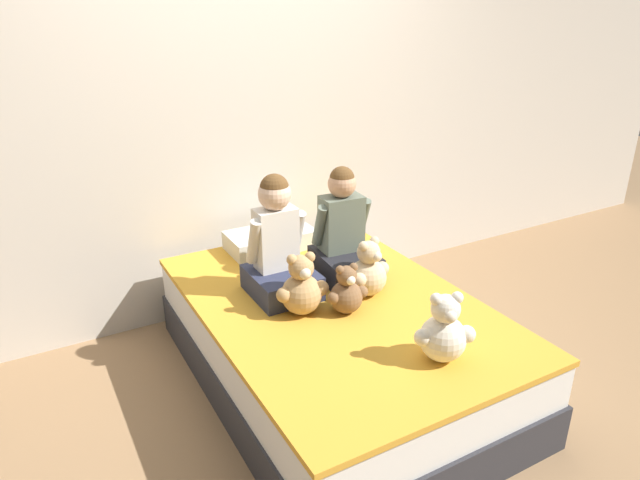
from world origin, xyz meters
TOP-DOWN VIEW (x-y plane):
  - ground_plane at (0.00, 0.00)m, footprint 14.00×14.00m
  - wall_behind_bed at (0.00, 1.08)m, footprint 8.00×0.06m
  - bed at (0.00, 0.00)m, footprint 1.30×1.91m
  - child_on_left at (-0.20, 0.24)m, footprint 0.32×0.36m
  - child_on_right at (0.19, 0.24)m, footprint 0.32×0.38m
  - teddy_bear_held_by_left_child at (-0.20, -0.01)m, footprint 0.26×0.20m
  - teddy_bear_held_by_right_child at (0.19, -0.01)m, footprint 0.25×0.19m
  - teddy_bear_between_children at (-0.01, -0.11)m, footprint 0.21×0.16m
  - teddy_bear_at_foot_of_bed at (0.14, -0.64)m, footprint 0.25×0.20m
  - pillow_at_headboard at (0.00, 0.78)m, footprint 0.52×0.29m

SIDE VIEW (x-z plane):
  - ground_plane at x=0.00m, z-range 0.00..0.00m
  - bed at x=0.00m, z-range 0.00..0.47m
  - pillow_at_headboard at x=0.00m, z-range 0.48..0.59m
  - teddy_bear_between_children at x=-0.01m, z-range 0.46..0.71m
  - teddy_bear_held_by_right_child at x=0.19m, z-range 0.45..0.76m
  - teddy_bear_at_foot_of_bed at x=0.14m, z-range 0.45..0.77m
  - teddy_bear_held_by_left_child at x=-0.20m, z-range 0.45..0.77m
  - child_on_right at x=0.19m, z-range 0.40..1.02m
  - child_on_left at x=-0.20m, z-range 0.41..1.04m
  - wall_behind_bed at x=0.00m, z-range 0.00..2.50m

